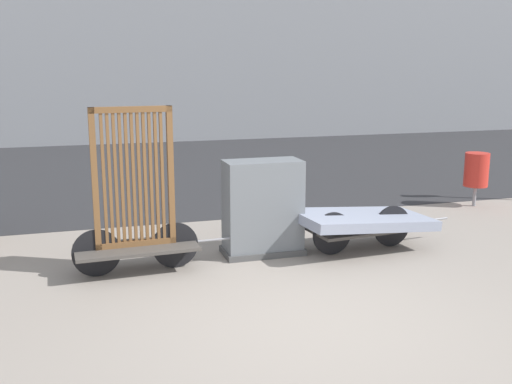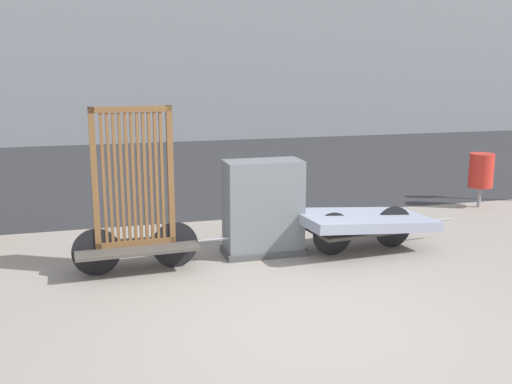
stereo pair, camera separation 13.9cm
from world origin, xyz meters
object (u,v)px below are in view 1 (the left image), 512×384
at_px(bike_cart_with_mattress, 363,221).
at_px(trash_bin, 476,170).
at_px(bike_cart_with_bedframe, 136,215).
at_px(utility_cabinet, 263,211).

bearing_deg(bike_cart_with_mattress, trash_bin, 23.76).
relative_size(bike_cart_with_bedframe, bike_cart_with_mattress, 0.91).
bearing_deg(trash_bin, utility_cabinet, -160.91).
xyz_separation_m(bike_cart_with_mattress, trash_bin, (3.11, 1.80, 0.25)).
height_order(bike_cart_with_mattress, trash_bin, trash_bin).
bearing_deg(bike_cart_with_mattress, bike_cart_with_bedframe, 173.72).
relative_size(bike_cart_with_mattress, utility_cabinet, 1.90).
bearing_deg(trash_bin, bike_cart_with_bedframe, -163.69).
distance_m(bike_cart_with_mattress, trash_bin, 3.60).
xyz_separation_m(bike_cart_with_bedframe, trash_bin, (6.15, 1.80, -0.06)).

